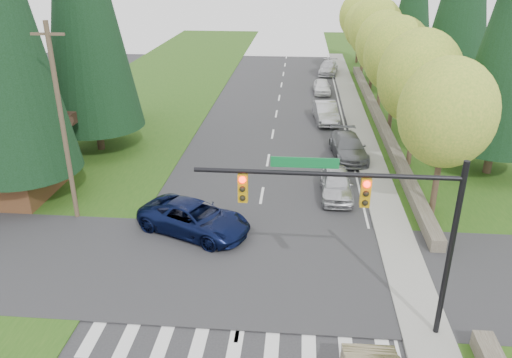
# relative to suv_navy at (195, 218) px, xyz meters

# --- Properties ---
(grass_east) EXTENTS (14.00, 110.00, 0.06)m
(grass_east) POSITION_rel_suv_navy_xyz_m (15.99, 9.00, -0.76)
(grass_east) COLOR #224B14
(grass_east) RESTS_ON ground
(grass_west) EXTENTS (14.00, 110.00, 0.06)m
(grass_west) POSITION_rel_suv_navy_xyz_m (-10.01, 9.00, -0.76)
(grass_west) COLOR #224B14
(grass_west) RESTS_ON ground
(cross_street) EXTENTS (120.00, 8.00, 0.10)m
(cross_street) POSITION_rel_suv_navy_xyz_m (2.99, -3.00, -0.79)
(cross_street) COLOR #28282B
(cross_street) RESTS_ON ground
(sidewalk_east) EXTENTS (1.80, 80.00, 0.13)m
(sidewalk_east) POSITION_rel_suv_navy_xyz_m (9.89, 11.00, -0.73)
(sidewalk_east) COLOR gray
(sidewalk_east) RESTS_ON ground
(curb_east) EXTENTS (0.20, 80.00, 0.13)m
(curb_east) POSITION_rel_suv_navy_xyz_m (9.04, 11.00, -0.73)
(curb_east) COLOR gray
(curb_east) RESTS_ON ground
(stone_wall_north) EXTENTS (0.70, 40.00, 0.70)m
(stone_wall_north) POSITION_rel_suv_navy_xyz_m (11.59, 19.00, -0.44)
(stone_wall_north) COLOR #4C4438
(stone_wall_north) RESTS_ON ground
(traffic_signal) EXTENTS (8.70, 0.37, 6.80)m
(traffic_signal) POSITION_rel_suv_navy_xyz_m (7.36, -6.50, 4.19)
(traffic_signal) COLOR black
(traffic_signal) RESTS_ON ground
(utility_pole) EXTENTS (1.60, 0.24, 10.00)m
(utility_pole) POSITION_rel_suv_navy_xyz_m (-6.51, 1.00, 4.35)
(utility_pole) COLOR #473828
(utility_pole) RESTS_ON ground
(decid_tree_0) EXTENTS (4.80, 4.80, 8.37)m
(decid_tree_0) POSITION_rel_suv_navy_xyz_m (12.19, 3.00, 4.81)
(decid_tree_0) COLOR #38281C
(decid_tree_0) RESTS_ON ground
(decid_tree_1) EXTENTS (5.20, 5.20, 8.80)m
(decid_tree_1) POSITION_rel_suv_navy_xyz_m (12.29, 10.00, 5.01)
(decid_tree_1) COLOR #38281C
(decid_tree_1) RESTS_ON ground
(decid_tree_2) EXTENTS (5.00, 5.00, 8.82)m
(decid_tree_2) POSITION_rel_suv_navy_xyz_m (12.09, 17.00, 5.14)
(decid_tree_2) COLOR #38281C
(decid_tree_2) RESTS_ON ground
(decid_tree_3) EXTENTS (5.00, 5.00, 8.55)m
(decid_tree_3) POSITION_rel_suv_navy_xyz_m (12.19, 24.00, 4.87)
(decid_tree_3) COLOR #38281C
(decid_tree_3) RESTS_ON ground
(decid_tree_4) EXTENTS (5.40, 5.40, 9.18)m
(decid_tree_4) POSITION_rel_suv_navy_xyz_m (12.29, 31.00, 5.27)
(decid_tree_4) COLOR #38281C
(decid_tree_4) RESTS_ON ground
(decid_tree_5) EXTENTS (4.80, 4.80, 8.30)m
(decid_tree_5) POSITION_rel_suv_navy_xyz_m (12.09, 38.00, 4.74)
(decid_tree_5) COLOR #38281C
(decid_tree_5) RESTS_ON ground
(decid_tree_6) EXTENTS (5.20, 5.20, 8.86)m
(decid_tree_6) POSITION_rel_suv_navy_xyz_m (12.19, 45.00, 5.07)
(decid_tree_6) COLOR #38281C
(decid_tree_6) RESTS_ON ground
(suv_navy) EXTENTS (6.26, 4.68, 1.58)m
(suv_navy) POSITION_rel_suv_navy_xyz_m (0.00, 0.00, 0.00)
(suv_navy) COLOR #0A1236
(suv_navy) RESTS_ON ground
(parked_car_a) EXTENTS (1.78, 4.42, 1.51)m
(parked_car_a) POSITION_rel_suv_navy_xyz_m (7.23, 4.82, -0.04)
(parked_car_a) COLOR silver
(parked_car_a) RESTS_ON ground
(parked_car_b) EXTENTS (2.63, 5.40, 1.51)m
(parked_car_b) POSITION_rel_suv_navy_xyz_m (8.41, 11.01, -0.03)
(parked_car_b) COLOR slate
(parked_car_b) RESTS_ON ground
(parked_car_c) EXTENTS (2.20, 5.03, 1.61)m
(parked_car_c) POSITION_rel_suv_navy_xyz_m (7.19, 19.10, 0.01)
(parked_car_c) COLOR #A9AAAE
(parked_car_c) RESTS_ON ground
(parked_car_d) EXTENTS (1.71, 4.05, 1.37)m
(parked_car_d) POSITION_rel_suv_navy_xyz_m (7.19, 28.73, -0.11)
(parked_car_d) COLOR white
(parked_car_d) RESTS_ON ground
(parked_car_e) EXTENTS (2.61, 5.22, 1.46)m
(parked_car_e) POSITION_rel_suv_navy_xyz_m (8.25, 37.93, -0.06)
(parked_car_e) COLOR silver
(parked_car_e) RESTS_ON ground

